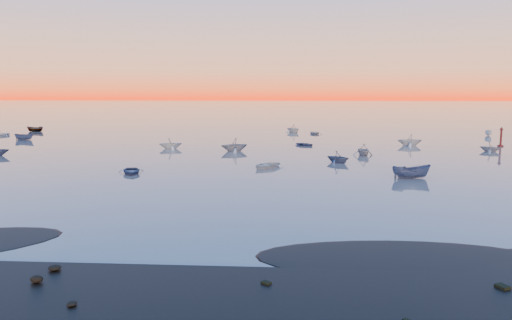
# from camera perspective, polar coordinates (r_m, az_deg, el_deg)

# --- Properties ---
(ground) EXTENTS (600.00, 600.00, 0.00)m
(ground) POSITION_cam_1_polar(r_m,az_deg,el_deg) (127.58, 2.55, 3.96)
(ground) COLOR slate
(ground) RESTS_ON ground
(mud_lobes) EXTENTS (140.00, 6.00, 0.07)m
(mud_lobes) POSITION_cam_1_polar(r_m,az_deg,el_deg) (27.85, -2.08, -10.73)
(mud_lobes) COLOR black
(mud_lobes) RESTS_ON ground
(moored_fleet) EXTENTS (124.00, 58.00, 1.20)m
(moored_fleet) POSITION_cam_1_polar(r_m,az_deg,el_deg) (80.78, 1.83, 1.63)
(moored_fleet) COLOR silver
(moored_fleet) RESTS_ON ground
(boat_near_left) EXTENTS (4.07, 2.67, 0.94)m
(boat_near_left) POSITION_cam_1_polar(r_m,az_deg,el_deg) (55.66, -14.06, -1.50)
(boat_near_left) COLOR #38476B
(boat_near_left) RESTS_ON ground
(boat_near_center) EXTENTS (2.01, 4.11, 1.38)m
(boat_near_center) POSITION_cam_1_polar(r_m,az_deg,el_deg) (53.50, 17.29, -2.00)
(boat_near_center) COLOR #38476B
(boat_near_center) RESTS_ON ground
(boat_near_right) EXTENTS (3.78, 2.33, 1.23)m
(boat_near_right) POSITION_cam_1_polar(r_m,az_deg,el_deg) (70.60, 12.17, 0.53)
(boat_near_right) COLOR gray
(boat_near_right) RESTS_ON ground
(channel_marker) EXTENTS (0.92, 0.92, 3.28)m
(channel_marker) POSITION_cam_1_polar(r_m,az_deg,el_deg) (88.95, 26.20, 2.23)
(channel_marker) COLOR #4D1210
(channel_marker) RESTS_ON ground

